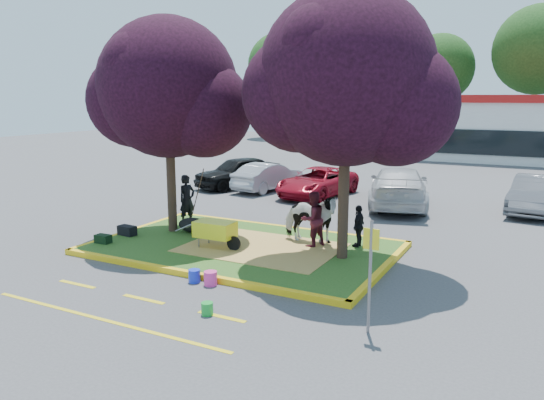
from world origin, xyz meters
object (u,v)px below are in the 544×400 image
at_px(bucket_green, 207,309).
at_px(sign_post, 370,266).
at_px(cow, 310,218).
at_px(wheelbarrow, 215,230).
at_px(bucket_blue, 194,276).
at_px(car_black, 238,172).
at_px(calf, 193,225).
at_px(handler, 187,200).
at_px(bucket_pink, 211,278).
at_px(car_silver, 268,176).

bearing_deg(bucket_green, sign_post, 12.90).
bearing_deg(cow, wheelbarrow, 127.49).
distance_m(bucket_green, bucket_blue, 1.98).
xyz_separation_m(cow, car_black, (-7.19, 7.91, -0.14)).
bearing_deg(calf, handler, 119.32).
distance_m(cow, bucket_pink, 4.03).
distance_m(wheelbarrow, bucket_green, 4.33).
distance_m(handler, bucket_pink, 5.53).
bearing_deg(sign_post, cow, 128.80).
bearing_deg(car_black, sign_post, -26.14).
bearing_deg(bucket_green, handler, 129.60).
distance_m(handler, car_silver, 7.84).
bearing_deg(calf, cow, -8.34).
bearing_deg(car_silver, handler, 108.31).
relative_size(bucket_green, bucket_blue, 0.85).
relative_size(sign_post, bucket_green, 8.28).
distance_m(handler, bucket_green, 7.20).
relative_size(wheelbarrow, car_black, 0.46).
xyz_separation_m(cow, car_silver, (-5.57, 7.93, -0.23)).
height_order(sign_post, car_black, sign_post).
distance_m(wheelbarrow, car_silver, 10.18).
xyz_separation_m(wheelbarrow, sign_post, (5.34, -2.96, 0.63)).
bearing_deg(car_silver, bucket_green, 123.28).
bearing_deg(car_silver, bucket_blue, 120.19).
xyz_separation_m(handler, bucket_green, (4.55, -5.51, -0.85)).
relative_size(cow, bucket_pink, 5.19).
height_order(cow, car_black, cow).
xyz_separation_m(bucket_blue, car_silver, (-4.32, 11.82, 0.49)).
distance_m(bucket_pink, car_black, 13.43).
bearing_deg(car_silver, cow, 135.22).
bearing_deg(sign_post, car_silver, 129.03).
relative_size(wheelbarrow, car_silver, 0.51).
bearing_deg(bucket_green, car_silver, 113.16).
relative_size(cow, calf, 1.63).
height_order(handler, car_silver, handler).
xyz_separation_m(bucket_pink, car_silver, (-4.77, 11.82, 0.48)).
bearing_deg(wheelbarrow, cow, 36.52).
bearing_deg(bucket_pink, calf, 130.96).
height_order(calf, sign_post, sign_post).
relative_size(calf, bucket_blue, 3.49).
bearing_deg(car_black, calf, -43.34).
xyz_separation_m(wheelbarrow, bucket_green, (2.23, -3.67, -0.54)).
bearing_deg(sign_post, bucket_blue, 174.74).
xyz_separation_m(bucket_green, bucket_pink, (-0.90, 1.44, 0.04)).
bearing_deg(wheelbarrow, calf, 143.43).
height_order(cow, bucket_blue, cow).
distance_m(wheelbarrow, car_black, 10.82).
distance_m(bucket_green, car_silver, 14.43).
height_order(wheelbarrow, car_black, car_black).
distance_m(cow, handler, 4.46).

